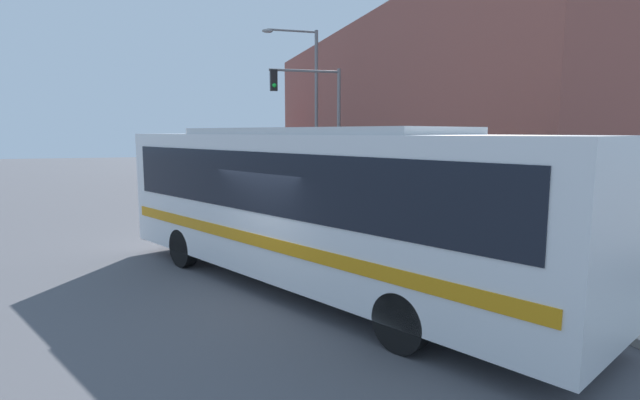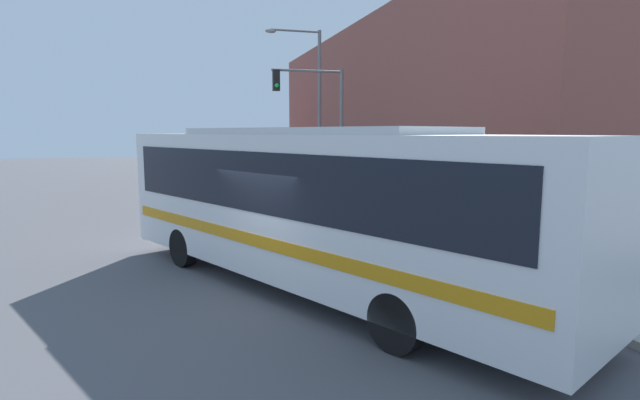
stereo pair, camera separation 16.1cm
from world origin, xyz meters
name	(u,v)px [view 1 (the left image)]	position (x,y,z in m)	size (l,w,h in m)	color
ground_plane	(289,295)	(0.00, 0.00, 0.00)	(120.00, 120.00, 0.00)	#515156
sidewalk	(308,184)	(5.87, 20.00, 0.07)	(2.74, 70.00, 0.15)	#A8A399
building_facade	(398,110)	(10.24, 16.55, 4.48)	(6.00, 31.11, 8.96)	brown
city_bus	(315,198)	(0.63, 0.28, 1.92)	(7.38, 11.22, 3.35)	white
delivery_truck	(222,156)	(1.50, 27.81, 1.55)	(2.29, 7.13, 2.81)	#B21919
fire_hydrant	(424,224)	(5.10, 3.86, 0.49)	(0.27, 0.36, 0.70)	gold
traffic_light_pole	(317,111)	(4.20, 12.30, 4.18)	(3.28, 0.35, 5.94)	slate
parking_meter	(348,184)	(5.10, 10.56, 1.07)	(0.14, 0.14, 1.37)	slate
street_lamp	(310,97)	(4.99, 16.27, 5.07)	(2.95, 0.28, 8.36)	slate
pedestrian_near_corner	(338,177)	(5.87, 14.20, 1.00)	(0.34, 0.34, 1.68)	#23283D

